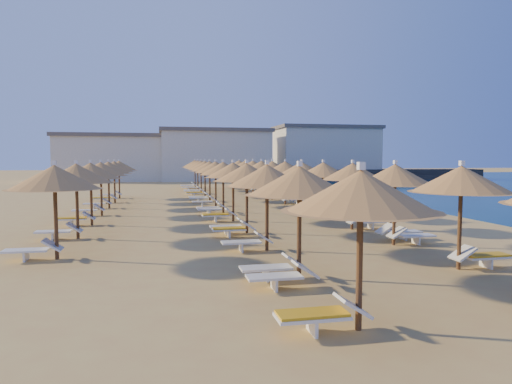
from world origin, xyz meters
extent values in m
plane|color=tan|center=(0.00, 0.00, 0.00)|extent=(220.00, 220.00, 0.00)
cube|color=black|center=(26.46, 42.23, 0.75)|extent=(30.25, 6.96, 1.50)
cube|color=silver|center=(-12.02, 45.76, 3.00)|extent=(15.00, 8.00, 6.00)
cube|color=#59514C|center=(-12.02, 45.76, 6.25)|extent=(15.60, 8.48, 0.50)
cube|color=silver|center=(1.88, 44.75, 3.40)|extent=(15.00, 8.00, 6.80)
cube|color=#59514C|center=(1.88, 44.75, 7.05)|extent=(15.60, 8.48, 0.50)
cube|color=silver|center=(19.34, 46.59, 3.80)|extent=(15.00, 8.00, 7.60)
cube|color=#59514C|center=(19.34, 46.59, 7.85)|extent=(15.60, 8.48, 0.50)
cylinder|color=brown|center=(2.54, -9.22, 1.23)|extent=(0.12, 0.12, 2.46)
cone|color=#AB7131|center=(2.54, -9.22, 2.58)|extent=(2.70, 2.70, 0.75)
cone|color=#AB7131|center=(2.54, -9.22, 2.27)|extent=(2.92, 2.92, 0.12)
cube|color=white|center=(2.54, -9.22, 3.03)|extent=(0.12, 0.12, 0.14)
cylinder|color=brown|center=(2.54, -5.51, 1.23)|extent=(0.12, 0.12, 2.46)
cone|color=#AB7131|center=(2.54, -5.51, 2.58)|extent=(2.70, 2.70, 0.75)
cone|color=#AB7131|center=(2.54, -5.51, 2.27)|extent=(2.92, 2.92, 0.12)
cube|color=white|center=(2.54, -5.51, 3.03)|extent=(0.12, 0.12, 0.14)
cylinder|color=brown|center=(2.54, -1.79, 1.23)|extent=(0.12, 0.12, 2.46)
cone|color=#AB7131|center=(2.54, -1.79, 2.58)|extent=(2.70, 2.70, 0.75)
cone|color=#AB7131|center=(2.54, -1.79, 2.27)|extent=(2.92, 2.92, 0.12)
cube|color=white|center=(2.54, -1.79, 3.03)|extent=(0.12, 0.12, 0.14)
cylinder|color=brown|center=(2.54, 1.93, 1.23)|extent=(0.12, 0.12, 2.46)
cone|color=#AB7131|center=(2.54, 1.93, 2.58)|extent=(2.70, 2.70, 0.75)
cone|color=#AB7131|center=(2.54, 1.93, 2.27)|extent=(2.92, 2.92, 0.12)
cube|color=white|center=(2.54, 1.93, 3.03)|extent=(0.12, 0.12, 0.14)
cylinder|color=brown|center=(2.54, 5.64, 1.23)|extent=(0.12, 0.12, 2.46)
cone|color=#AB7131|center=(2.54, 5.64, 2.58)|extent=(2.70, 2.70, 0.75)
cone|color=#AB7131|center=(2.54, 5.64, 2.27)|extent=(2.92, 2.92, 0.12)
cube|color=white|center=(2.54, 5.64, 3.03)|extent=(0.12, 0.12, 0.14)
cylinder|color=brown|center=(2.54, 9.36, 1.23)|extent=(0.12, 0.12, 2.46)
cone|color=#AB7131|center=(2.54, 9.36, 2.58)|extent=(2.70, 2.70, 0.75)
cone|color=#AB7131|center=(2.54, 9.36, 2.27)|extent=(2.92, 2.92, 0.12)
cube|color=white|center=(2.54, 9.36, 3.03)|extent=(0.12, 0.12, 0.14)
cylinder|color=brown|center=(2.54, 13.08, 1.23)|extent=(0.12, 0.12, 2.46)
cone|color=#AB7131|center=(2.54, 13.08, 2.58)|extent=(2.70, 2.70, 0.75)
cone|color=#AB7131|center=(2.54, 13.08, 2.27)|extent=(2.92, 2.92, 0.12)
cube|color=white|center=(2.54, 13.08, 3.03)|extent=(0.12, 0.12, 0.14)
cylinder|color=brown|center=(2.54, 16.79, 1.23)|extent=(0.12, 0.12, 2.46)
cone|color=#AB7131|center=(2.54, 16.79, 2.58)|extent=(2.70, 2.70, 0.75)
cone|color=#AB7131|center=(2.54, 16.79, 2.27)|extent=(2.92, 2.92, 0.12)
cube|color=white|center=(2.54, 16.79, 3.03)|extent=(0.12, 0.12, 0.14)
cylinder|color=brown|center=(2.54, 20.51, 1.23)|extent=(0.12, 0.12, 2.46)
cone|color=#AB7131|center=(2.54, 20.51, 2.58)|extent=(2.70, 2.70, 0.75)
cone|color=#AB7131|center=(2.54, 20.51, 2.27)|extent=(2.92, 2.92, 0.12)
cube|color=white|center=(2.54, 20.51, 3.03)|extent=(0.12, 0.12, 0.14)
cylinder|color=brown|center=(2.54, 24.22, 1.23)|extent=(0.12, 0.12, 2.46)
cone|color=#AB7131|center=(2.54, 24.22, 2.58)|extent=(2.70, 2.70, 0.75)
cone|color=#AB7131|center=(2.54, 24.22, 2.27)|extent=(2.92, 2.92, 0.12)
cube|color=white|center=(2.54, 24.22, 3.03)|extent=(0.12, 0.12, 0.14)
cylinder|color=brown|center=(2.54, 27.94, 1.23)|extent=(0.12, 0.12, 2.46)
cone|color=#AB7131|center=(2.54, 27.94, 2.58)|extent=(2.70, 2.70, 0.75)
cone|color=#AB7131|center=(2.54, 27.94, 2.27)|extent=(2.92, 2.92, 0.12)
cube|color=white|center=(2.54, 27.94, 3.03)|extent=(0.12, 0.12, 0.14)
cylinder|color=brown|center=(-2.22, -12.94, 1.23)|extent=(0.12, 0.12, 2.46)
cone|color=#AB7131|center=(-2.22, -12.94, 2.58)|extent=(2.70, 2.70, 0.75)
cone|color=#AB7131|center=(-2.22, -12.94, 2.27)|extent=(2.92, 2.92, 0.12)
cube|color=white|center=(-2.22, -12.94, 3.03)|extent=(0.12, 0.12, 0.14)
cylinder|color=brown|center=(-2.22, -9.22, 1.23)|extent=(0.12, 0.12, 2.46)
cone|color=#AB7131|center=(-2.22, -9.22, 2.58)|extent=(2.70, 2.70, 0.75)
cone|color=#AB7131|center=(-2.22, -9.22, 2.27)|extent=(2.92, 2.92, 0.12)
cube|color=white|center=(-2.22, -9.22, 3.03)|extent=(0.12, 0.12, 0.14)
cylinder|color=brown|center=(-2.22, -5.51, 1.23)|extent=(0.12, 0.12, 2.46)
cone|color=#AB7131|center=(-2.22, -5.51, 2.58)|extent=(2.70, 2.70, 0.75)
cone|color=#AB7131|center=(-2.22, -5.51, 2.27)|extent=(2.92, 2.92, 0.12)
cube|color=white|center=(-2.22, -5.51, 3.03)|extent=(0.12, 0.12, 0.14)
cylinder|color=brown|center=(-2.22, -1.79, 1.23)|extent=(0.12, 0.12, 2.46)
cone|color=#AB7131|center=(-2.22, -1.79, 2.58)|extent=(2.70, 2.70, 0.75)
cone|color=#AB7131|center=(-2.22, -1.79, 2.27)|extent=(2.92, 2.92, 0.12)
cube|color=white|center=(-2.22, -1.79, 3.03)|extent=(0.12, 0.12, 0.14)
cylinder|color=brown|center=(-2.22, 1.93, 1.23)|extent=(0.12, 0.12, 2.46)
cone|color=#AB7131|center=(-2.22, 1.93, 2.58)|extent=(2.70, 2.70, 0.75)
cone|color=#AB7131|center=(-2.22, 1.93, 2.27)|extent=(2.92, 2.92, 0.12)
cube|color=white|center=(-2.22, 1.93, 3.03)|extent=(0.12, 0.12, 0.14)
cylinder|color=brown|center=(-2.22, 5.64, 1.23)|extent=(0.12, 0.12, 2.46)
cone|color=#AB7131|center=(-2.22, 5.64, 2.58)|extent=(2.70, 2.70, 0.75)
cone|color=#AB7131|center=(-2.22, 5.64, 2.27)|extent=(2.92, 2.92, 0.12)
cube|color=white|center=(-2.22, 5.64, 3.03)|extent=(0.12, 0.12, 0.14)
cylinder|color=brown|center=(-2.22, 9.36, 1.23)|extent=(0.12, 0.12, 2.46)
cone|color=#AB7131|center=(-2.22, 9.36, 2.58)|extent=(2.70, 2.70, 0.75)
cone|color=#AB7131|center=(-2.22, 9.36, 2.27)|extent=(2.92, 2.92, 0.12)
cube|color=white|center=(-2.22, 9.36, 3.03)|extent=(0.12, 0.12, 0.14)
cylinder|color=brown|center=(-2.22, 13.08, 1.23)|extent=(0.12, 0.12, 2.46)
cone|color=#AB7131|center=(-2.22, 13.08, 2.58)|extent=(2.70, 2.70, 0.75)
cone|color=#AB7131|center=(-2.22, 13.08, 2.27)|extent=(2.92, 2.92, 0.12)
cube|color=white|center=(-2.22, 13.08, 3.03)|extent=(0.12, 0.12, 0.14)
cylinder|color=brown|center=(-2.22, 16.79, 1.23)|extent=(0.12, 0.12, 2.46)
cone|color=#AB7131|center=(-2.22, 16.79, 2.58)|extent=(2.70, 2.70, 0.75)
cone|color=#AB7131|center=(-2.22, 16.79, 2.27)|extent=(2.92, 2.92, 0.12)
cube|color=white|center=(-2.22, 16.79, 3.03)|extent=(0.12, 0.12, 0.14)
cylinder|color=brown|center=(-2.22, 20.51, 1.23)|extent=(0.12, 0.12, 2.46)
cone|color=#AB7131|center=(-2.22, 20.51, 2.58)|extent=(2.70, 2.70, 0.75)
cone|color=#AB7131|center=(-2.22, 20.51, 2.27)|extent=(2.92, 2.92, 0.12)
cube|color=white|center=(-2.22, 20.51, 3.03)|extent=(0.12, 0.12, 0.14)
cylinder|color=brown|center=(-2.22, 24.22, 1.23)|extent=(0.12, 0.12, 2.46)
cone|color=#AB7131|center=(-2.22, 24.22, 2.58)|extent=(2.70, 2.70, 0.75)
cone|color=#AB7131|center=(-2.22, 24.22, 2.27)|extent=(2.92, 2.92, 0.12)
cube|color=white|center=(-2.22, 24.22, 3.03)|extent=(0.12, 0.12, 0.14)
cylinder|color=brown|center=(-2.22, 27.94, 1.23)|extent=(0.12, 0.12, 2.46)
cone|color=#AB7131|center=(-2.22, 27.94, 2.58)|extent=(2.70, 2.70, 0.75)
cone|color=#AB7131|center=(-2.22, 27.94, 2.27)|extent=(2.92, 2.92, 0.12)
cube|color=white|center=(-2.22, 27.94, 3.03)|extent=(0.12, 0.12, 0.14)
cylinder|color=brown|center=(-8.98, -5.51, 1.23)|extent=(0.12, 0.12, 2.46)
cone|color=#AB7131|center=(-8.98, -5.51, 2.58)|extent=(2.70, 2.70, 0.75)
cone|color=#AB7131|center=(-8.98, -5.51, 2.27)|extent=(2.92, 2.92, 0.12)
cube|color=white|center=(-8.98, -5.51, 3.03)|extent=(0.12, 0.12, 0.14)
cylinder|color=brown|center=(-8.98, -1.79, 1.23)|extent=(0.12, 0.12, 2.46)
cone|color=#AB7131|center=(-8.98, -1.79, 2.58)|extent=(2.70, 2.70, 0.75)
cone|color=#AB7131|center=(-8.98, -1.79, 2.27)|extent=(2.92, 2.92, 0.12)
cube|color=white|center=(-8.98, -1.79, 3.03)|extent=(0.12, 0.12, 0.14)
cylinder|color=brown|center=(-8.98, 1.93, 1.23)|extent=(0.12, 0.12, 2.46)
cone|color=#AB7131|center=(-8.98, 1.93, 2.58)|extent=(2.70, 2.70, 0.75)
cone|color=#AB7131|center=(-8.98, 1.93, 2.27)|extent=(2.92, 2.92, 0.12)
cube|color=white|center=(-8.98, 1.93, 3.03)|extent=(0.12, 0.12, 0.14)
cylinder|color=brown|center=(-8.98, 5.64, 1.23)|extent=(0.12, 0.12, 2.46)
cone|color=#AB7131|center=(-8.98, 5.64, 2.58)|extent=(2.70, 2.70, 0.75)
cone|color=#AB7131|center=(-8.98, 5.64, 2.27)|extent=(2.92, 2.92, 0.12)
cube|color=white|center=(-8.98, 5.64, 3.03)|extent=(0.12, 0.12, 0.14)
cylinder|color=brown|center=(-8.98, 9.36, 1.23)|extent=(0.12, 0.12, 2.46)
cone|color=#AB7131|center=(-8.98, 9.36, 2.58)|extent=(2.70, 2.70, 0.75)
cone|color=#AB7131|center=(-8.98, 9.36, 2.27)|extent=(2.92, 2.92, 0.12)
cube|color=white|center=(-8.98, 9.36, 3.03)|extent=(0.12, 0.12, 0.14)
cylinder|color=brown|center=(-8.98, 13.08, 1.23)|extent=(0.12, 0.12, 2.46)
cone|color=#AB7131|center=(-8.98, 13.08, 2.58)|extent=(2.70, 2.70, 0.75)
cone|color=#AB7131|center=(-8.98, 13.08, 2.27)|extent=(2.92, 2.92, 0.12)
cube|color=white|center=(-8.98, 13.08, 3.03)|extent=(0.12, 0.12, 0.14)
cylinder|color=brown|center=(-8.98, 16.79, 1.23)|extent=(0.12, 0.12, 2.46)
cone|color=#AB7131|center=(-8.98, 16.79, 2.58)|extent=(2.70, 2.70, 0.75)
cone|color=#AB7131|center=(-8.98, 16.79, 2.27)|extent=(2.92, 2.92, 0.12)
cube|color=white|center=(-8.98, 16.79, 3.03)|extent=(0.12, 0.12, 0.14)
cube|color=white|center=(-3.12, -12.94, 0.32)|extent=(1.33, 0.58, 0.06)
cube|color=white|center=(-3.12, -12.94, 0.16)|extent=(0.06, 0.52, 0.32)
cube|color=white|center=(-2.33, -12.94, 0.46)|extent=(0.58, 0.58, 0.40)
cube|color=gold|center=(-3.12, -12.94, 0.38)|extent=(1.28, 0.53, 0.05)
cube|color=white|center=(3.44, -9.22, 0.32)|extent=(1.33, 0.58, 0.06)
cube|color=white|center=(3.44, -9.22, 0.16)|extent=(0.06, 0.52, 0.32)
cube|color=white|center=(2.65, -9.22, 0.46)|extent=(0.58, 0.58, 0.40)
cube|color=gold|center=(3.44, -9.22, 0.38)|extent=(1.28, 0.53, 0.05)
cube|color=white|center=(-3.12, -9.22, 0.32)|extent=(1.33, 0.58, 0.06)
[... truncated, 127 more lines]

